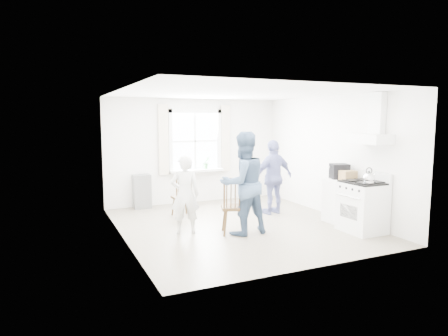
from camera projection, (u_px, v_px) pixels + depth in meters
room_shell at (239, 160)px, 7.78m from camera, size 4.62×5.12×2.64m
window_assembly at (195, 145)px, 9.97m from camera, size 1.88×0.24×1.70m
range_hood at (372, 130)px, 7.33m from camera, size 0.45×0.76×0.94m
shelf_unit at (142, 191)px, 9.43m from camera, size 0.40×0.30×0.80m
gas_stove at (362, 206)px, 7.44m from camera, size 0.68×0.76×1.12m
kettle at (369, 178)px, 7.14m from camera, size 0.21×0.21×0.30m
low_cabinet at (340, 201)px, 8.10m from camera, size 0.50×0.55×0.90m
stereo_stack at (339, 171)px, 8.06m from camera, size 0.42×0.40×0.30m
cardboard_box at (348, 175)px, 7.86m from camera, size 0.30×0.22×0.19m
windsor_chair_a at (183, 192)px, 8.54m from camera, size 0.40×0.39×0.91m
windsor_chair_b at (235, 200)px, 7.19m from camera, size 0.58×0.57×1.08m
person_left at (185, 195)px, 7.30m from camera, size 0.66×0.66×1.45m
person_mid at (243, 183)px, 7.25m from camera, size 0.98×0.98×1.88m
person_right at (274, 177)px, 8.83m from camera, size 1.07×1.07×1.65m
potted_plant at (206, 163)px, 10.06m from camera, size 0.19×0.19×0.31m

